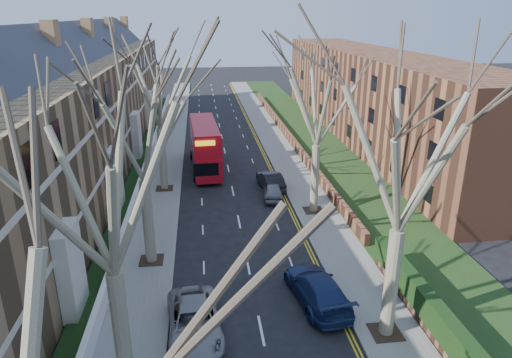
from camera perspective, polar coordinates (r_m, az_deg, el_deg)
name	(u,v)px	position (r m, az deg, el deg)	size (l,w,h in m)	color
pavement_left	(168,152)	(49.73, -10.88, 3.32)	(3.00, 102.00, 0.12)	slate
pavement_right	(279,148)	(50.31, 2.90, 3.86)	(3.00, 102.00, 0.12)	slate
terrace_left	(67,120)	(42.02, -22.53, 6.80)	(9.70, 78.00, 13.60)	brown
flats_right	(370,95)	(56.02, 14.09, 10.13)	(13.97, 54.00, 10.00)	brown
front_wall_left	(144,172)	(42.14, -13.78, 0.83)	(0.30, 78.00, 1.00)	white
grass_verge_right	(319,146)	(51.23, 7.88, 4.10)	(6.00, 102.00, 0.06)	#1C3714
tree_left_mid	(101,162)	(15.62, -18.86, 2.08)	(10.50, 10.50, 14.71)	#716A50
tree_left_far	(138,110)	(25.27, -14.52, 8.37)	(10.15, 10.15, 14.22)	#716A50
tree_left_dist	(156,75)	(37.00, -12.36, 12.59)	(10.50, 10.50, 14.71)	#716A50
tree_right_mid	(409,135)	(19.00, 18.56, 5.21)	(10.50, 10.50, 14.71)	#716A50
tree_right_far	(319,88)	(32.00, 7.90, 11.18)	(10.15, 10.15, 14.22)	#716A50
double_decker_bus	(205,147)	(43.38, -6.41, 3.94)	(3.03, 10.41, 4.34)	#B20C1A
car_left_far	(194,321)	(22.19, -7.71, -17.20)	(2.40, 5.21, 1.45)	gray
car_right_near	(317,289)	(24.24, 7.66, -13.42)	(2.21, 5.45, 1.58)	navy
car_right_mid	(273,191)	(36.61, 2.12, -1.49)	(1.51, 3.75, 1.28)	gray
car_right_far	(271,181)	(38.54, 1.83, -0.20)	(1.57, 4.49, 1.48)	black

